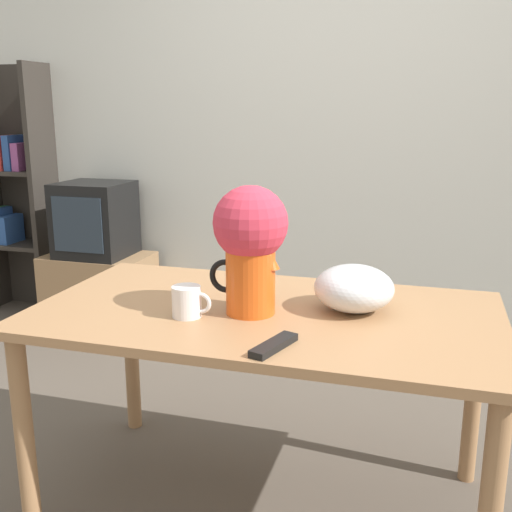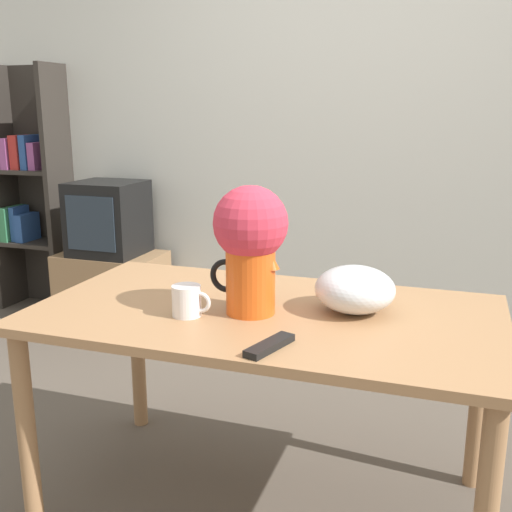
{
  "view_description": "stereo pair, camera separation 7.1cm",
  "coord_description": "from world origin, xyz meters",
  "px_view_note": "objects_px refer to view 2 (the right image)",
  "views": [
    {
      "loc": [
        0.48,
        -1.83,
        1.36
      ],
      "look_at": [
        -0.03,
        -0.09,
        0.91
      ],
      "focal_mm": 42.0,
      "sensor_mm": 36.0,
      "label": 1
    },
    {
      "loc": [
        0.55,
        -1.81,
        1.36
      ],
      "look_at": [
        -0.03,
        -0.09,
        0.91
      ],
      "focal_mm": 42.0,
      "sensor_mm": 36.0,
      "label": 2
    }
  ],
  "objects_px": {
    "white_bowl": "(355,289)",
    "tv_set": "(108,218)",
    "flower_vase": "(250,239)",
    "coffee_mug": "(187,301)"
  },
  "relations": [
    {
      "from": "coffee_mug",
      "to": "tv_set",
      "type": "bearing_deg",
      "value": 129.15
    },
    {
      "from": "white_bowl",
      "to": "tv_set",
      "type": "height_order",
      "value": "tv_set"
    },
    {
      "from": "white_bowl",
      "to": "tv_set",
      "type": "bearing_deg",
      "value": 142.45
    },
    {
      "from": "flower_vase",
      "to": "tv_set",
      "type": "relative_size",
      "value": 0.9
    },
    {
      "from": "tv_set",
      "to": "flower_vase",
      "type": "bearing_deg",
      "value": -45.42
    },
    {
      "from": "flower_vase",
      "to": "tv_set",
      "type": "height_order",
      "value": "flower_vase"
    },
    {
      "from": "white_bowl",
      "to": "tv_set",
      "type": "xyz_separation_m",
      "value": [
        -1.77,
        1.36,
        -0.1
      ]
    },
    {
      "from": "coffee_mug",
      "to": "white_bowl",
      "type": "xyz_separation_m",
      "value": [
        0.49,
        0.21,
        0.03
      ]
    },
    {
      "from": "flower_vase",
      "to": "white_bowl",
      "type": "height_order",
      "value": "flower_vase"
    },
    {
      "from": "tv_set",
      "to": "coffee_mug",
      "type": "bearing_deg",
      "value": -50.85
    }
  ]
}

